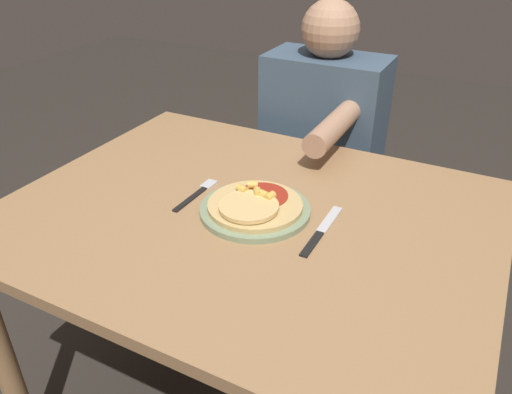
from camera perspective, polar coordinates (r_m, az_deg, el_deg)
The scene contains 6 objects.
dining_table at distance 1.26m, azimuth -0.86°, elevation -5.80°, with size 1.15×0.91×0.76m.
plate at distance 1.19m, azimuth 0.00°, elevation -1.37°, with size 0.26×0.26×0.01m.
pizza at distance 1.18m, azimuth -0.13°, elevation -0.75°, with size 0.23×0.23×0.04m.
fork at distance 1.28m, azimuth -6.64°, elevation 0.47°, with size 0.03×0.18×0.00m.
knife at distance 1.13m, azimuth 7.46°, elevation -3.88°, with size 0.02×0.22×0.00m.
person_diner at distance 1.79m, azimuth 7.61°, elevation 6.37°, with size 0.40×0.52×1.15m.
Camera 1 is at (0.49, -0.90, 1.39)m, focal length 35.00 mm.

